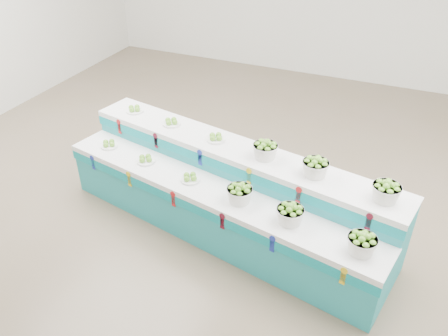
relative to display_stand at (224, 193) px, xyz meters
The scene contains 14 objects.
ground 0.71m from the display_stand, 94.10° to the left, with size 10.00×10.00×0.00m, color brown.
display_stand is the anchor object (origin of this frame).
plate_lower_left 1.72m from the display_stand, behind, with size 0.23×0.23×0.09m, color white.
plate_lower_mid 1.08m from the display_stand, behind, with size 0.23×0.23×0.09m, color white.
plate_lower_right 0.48m from the display_stand, 150.96° to the right, with size 0.23×0.23×0.09m, color white.
basket_lower_left 0.57m from the display_stand, 45.34° to the right, with size 0.29×0.29×0.21m, color silver, non-canonical shape.
basket_lower_mid 1.10m from the display_stand, 26.02° to the right, with size 0.29×0.29×0.21m, color silver, non-canonical shape.
basket_lower_right 1.83m from the display_stand, 19.91° to the right, with size 0.29×0.29×0.21m, color silver, non-canonical shape.
plate_upper_left 1.79m from the display_stand, 159.57° to the left, with size 0.23×0.23×0.09m, color white.
plate_upper_mid 1.19m from the display_stand, 154.01° to the left, with size 0.23×0.23×0.09m, color white.
plate_upper_right 0.69m from the display_stand, 127.85° to the left, with size 0.23×0.23×0.09m, color white.
basket_upper_left 0.78m from the display_stand, 22.23° to the left, with size 0.29×0.29×0.21m, color silver, non-canonical shape.
basket_upper_mid 1.22m from the display_stand, ahead, with size 0.29×0.29×0.21m, color silver, non-canonical shape.
basket_upper_right 1.91m from the display_stand, ahead, with size 0.29×0.29×0.21m, color silver, non-canonical shape.
Camera 1 is at (1.81, -4.59, 3.80)m, focal length 36.53 mm.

